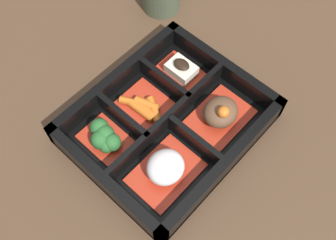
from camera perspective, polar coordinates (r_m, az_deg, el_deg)
name	(u,v)px	position (r m, az deg, el deg)	size (l,w,h in m)	color
ground_plane	(168,128)	(0.58, 0.00, -1.20)	(3.00, 3.00, 0.00)	#4C3523
bento_base	(168,127)	(0.57, 0.00, -0.96)	(0.26, 0.22, 0.01)	black
bento_rim	(167,121)	(0.56, -0.12, -0.08)	(0.26, 0.22, 0.04)	black
bowl_stew	(220,114)	(0.56, 7.59, 0.90)	(0.09, 0.07, 0.05)	#B22D19
bowl_rice	(166,169)	(0.52, -0.36, -7.08)	(0.09, 0.07, 0.04)	#B22D19
bowl_tofu	(181,71)	(0.61, 1.94, 7.14)	(0.05, 0.08, 0.03)	#B22D19
bowl_carrots	(146,107)	(0.58, -3.22, 1.89)	(0.07, 0.08, 0.02)	#B22D19
bowl_greens	(105,138)	(0.55, -9.18, -2.54)	(0.05, 0.08, 0.03)	#B22D19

